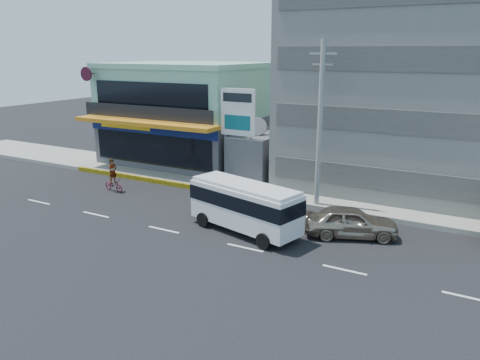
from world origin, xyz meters
name	(u,v)px	position (x,y,z in m)	size (l,w,h in m)	color
ground	(164,230)	(0.00, 0.00, 0.00)	(120.00, 120.00, 0.00)	black
sidewalk	(313,195)	(5.00, 9.50, 0.15)	(70.00, 5.00, 0.30)	gray
shop_building	(188,116)	(-8.00, 13.95, 4.00)	(12.40, 11.70, 8.00)	#434348
concrete_building	(416,87)	(10.00, 15.00, 7.00)	(16.00, 12.00, 14.00)	slate
gap_structure	(262,156)	(0.00, 12.00, 1.75)	(3.00, 6.00, 3.50)	#434348
satellite_dish	(256,134)	(0.00, 11.00, 3.58)	(1.50, 1.50, 0.15)	slate
billboard	(238,118)	(-0.50, 9.20, 4.93)	(2.60, 0.18, 6.90)	gray
utility_pole_near	(320,125)	(6.00, 7.40, 5.15)	(1.60, 0.30, 10.00)	#999993
minibus	(245,204)	(4.00, 1.83, 1.60)	(6.70, 3.58, 2.68)	silver
sedan	(351,222)	(9.12, 3.94, 0.81)	(1.91, 4.76, 1.62)	tan
motorcycle_rider	(113,181)	(-7.45, 4.12, 0.75)	(1.84, 0.88, 2.26)	#520B1C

